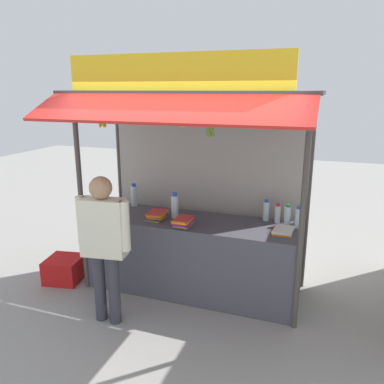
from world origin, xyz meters
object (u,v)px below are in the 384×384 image
Objects in this scene: water_bottle_right at (134,195)px; magazine_stack_far_right at (283,230)px; plastic_crate at (65,269)px; magazine_stack_rear_center at (183,222)px; water_bottle_mid_left at (175,206)px; magazine_stack_front_right at (157,215)px; magazine_stack_center at (110,209)px; water_bottle_far_left at (287,216)px; water_bottle_left at (278,214)px; water_bottle_front_left at (266,211)px; banana_bunch_rightmost at (183,121)px; banana_bunch_inner_right at (210,129)px; water_bottle_mid_right at (298,218)px; vendor_person at (104,237)px; banana_bunch_leftmost at (102,120)px.

water_bottle_right is 0.96× the size of magazine_stack_far_right.
magazine_stack_rear_center is at bearing 4.68° from plastic_crate.
water_bottle_mid_left is 1.06× the size of magazine_stack_front_right.
magazine_stack_center is at bearing 28.86° from plastic_crate.
water_bottle_right is at bearing 151.05° from magazine_stack_rear_center.
magazine_stack_front_right is (-1.50, -0.28, -0.07)m from water_bottle_far_left.
water_bottle_left is 1.22m from water_bottle_mid_left.
magazine_stack_far_right is at bearing -53.52° from water_bottle_front_left.
magazine_stack_far_right is 1.15× the size of magazine_stack_center.
banana_bunch_rightmost and banana_bunch_inner_right have the same top height.
banana_bunch_rightmost is (-1.13, -0.64, 1.09)m from water_bottle_mid_right.
water_bottle_mid_right is 0.82× the size of water_bottle_mid_left.
banana_bunch_inner_right is (0.39, -0.28, 1.09)m from magazine_stack_rear_center.
plastic_crate is (-2.73, -0.53, -0.88)m from water_bottle_far_left.
banana_bunch_inner_right is (-0.85, -0.64, 1.01)m from water_bottle_mid_right.
water_bottle_right is 1.66m from banana_bunch_rightmost.
water_bottle_far_left is 1.09× the size of water_bottle_left.
water_bottle_far_left is 1.19m from magazine_stack_rear_center.
magazine_stack_center reaches higher than magazine_stack_far_right.
water_bottle_right reaches higher than magazine_stack_center.
water_bottle_front_left reaches higher than water_bottle_far_left.
water_bottle_front_left is 1.53m from banana_bunch_rightmost.
water_bottle_mid_right is 0.80× the size of magazine_stack_far_right.
water_bottle_right is 0.99× the size of banana_bunch_inner_right.
water_bottle_mid_left is at bearing -174.70° from water_bottle_mid_right.
banana_bunch_rightmost reaches higher than water_bottle_front_left.
vendor_person is (-0.59, -0.73, 0.00)m from magazine_stack_rear_center.
banana_bunch_rightmost is at bearing -145.97° from water_bottle_far_left.
water_bottle_mid_left is 1.00× the size of banana_bunch_inner_right.
water_bottle_right is at bearing 142.55° from banana_bunch_rightmost.
vendor_person reaches higher than magazine_stack_center.
water_bottle_mid_left is at bearing 131.34° from magazine_stack_rear_center.
banana_bunch_inner_right reaches higher than water_bottle_right.
water_bottle_front_left reaches higher than plastic_crate.
water_bottle_mid_left is 1.26m from banana_bunch_inner_right.
water_bottle_right is at bearing 177.26° from water_bottle_far_left.
water_bottle_right reaches higher than water_bottle_mid_right.
water_bottle_far_left is 0.98× the size of banana_bunch_leftmost.
water_bottle_left is at bearing 13.95° from magazine_stack_front_right.
water_bottle_far_left is 0.83× the size of water_bottle_right.
banana_bunch_inner_right is (1.21, 0.00, -0.06)m from banana_bunch_leftmost.
magazine_stack_center is (-0.68, 0.06, -0.01)m from magazine_stack_front_right.
water_bottle_mid_left is at bearing -21.14° from water_bottle_right.
water_bottle_front_left is 0.91× the size of magazine_stack_rear_center.
water_bottle_far_left is 2.92m from plastic_crate.
magazine_stack_far_right is 0.73× the size of plastic_crate.
water_bottle_far_left is 2.20m from magazine_stack_center.
water_bottle_front_left is at bearing 45.99° from banana_bunch_rightmost.
vendor_person is (-1.69, -0.90, 0.03)m from magazine_stack_far_right.
water_bottle_front_left is 1.12× the size of water_bottle_left.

